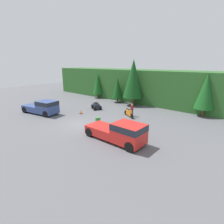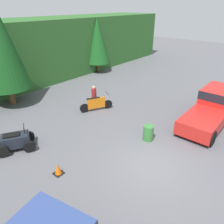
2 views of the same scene
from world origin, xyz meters
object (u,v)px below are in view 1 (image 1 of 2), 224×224
object	(u,v)px
quad_atv	(96,106)
traffic_cone	(81,112)
pickup_truck_red	(120,132)
steel_barrel	(98,121)
pickup_truck_second	(43,107)
dirt_bike	(129,113)
rider_person	(132,110)

from	to	relation	value
quad_atv	traffic_cone	size ratio (longest dim) A/B	4.02
pickup_truck_red	steel_barrel	distance (m)	5.16
pickup_truck_second	dirt_bike	size ratio (longest dim) A/B	2.63
pickup_truck_second	rider_person	world-z (taller)	pickup_truck_second
pickup_truck_second	rider_person	xyz separation A→B (m)	(9.89, 7.04, -0.08)
pickup_truck_second	steel_barrel	xyz separation A→B (m)	(8.81, 1.81, -0.57)
pickup_truck_red	quad_atv	size ratio (longest dim) A/B	2.64
quad_atv	pickup_truck_second	bearing A→B (deg)	-89.34
pickup_truck_red	steel_barrel	size ratio (longest dim) A/B	6.63
pickup_truck_red	steel_barrel	xyz separation A→B (m)	(-4.74, 1.96, -0.57)
quad_atv	rider_person	xyz separation A→B (m)	(6.27, 0.40, 0.46)
steel_barrel	quad_atv	bearing A→B (deg)	137.03
dirt_bike	quad_atv	distance (m)	6.06
dirt_bike	steel_barrel	world-z (taller)	dirt_bike
pickup_truck_red	rider_person	bearing A→B (deg)	116.87
quad_atv	traffic_cone	bearing A→B (deg)	-56.79
rider_person	steel_barrel	size ratio (longest dim) A/B	1.94
steel_barrel	pickup_truck_second	bearing A→B (deg)	-168.38
dirt_bike	quad_atv	xyz separation A→B (m)	(-6.06, 0.00, -0.03)
dirt_bike	pickup_truck_second	bearing A→B (deg)	-117.86
dirt_bike	pickup_truck_red	bearing A→B (deg)	-32.63
quad_atv	traffic_cone	distance (m)	3.22
pickup_truck_red	rider_person	size ratio (longest dim) A/B	3.41
dirt_bike	traffic_cone	bearing A→B (deg)	-123.56
quad_atv	steel_barrel	size ratio (longest dim) A/B	2.51
pickup_truck_red	steel_barrel	bearing A→B (deg)	157.45
pickup_truck_red	traffic_cone	xyz separation A→B (m)	(-9.71, 3.58, -0.76)
traffic_cone	steel_barrel	size ratio (longest dim) A/B	0.62
pickup_truck_second	quad_atv	world-z (taller)	pickup_truck_second
dirt_bike	traffic_cone	size ratio (longest dim) A/B	3.96
pickup_truck_second	traffic_cone	distance (m)	5.21
quad_atv	pickup_truck_red	bearing A→B (deg)	-5.08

